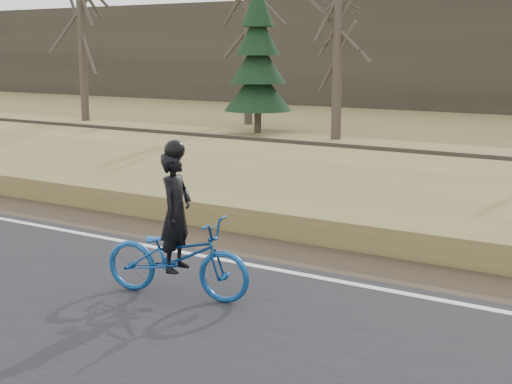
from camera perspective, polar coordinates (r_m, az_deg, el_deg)
The scene contains 11 objects.
ground at distance 12.11m, azimuth -12.47°, elevation -4.14°, with size 120.00×120.00×0.00m, color olive.
edge_line at distance 12.24m, azimuth -11.84°, elevation -3.65°, with size 120.00×0.12×0.01m, color silver.
shoulder at distance 12.96m, azimuth -8.78°, elevation -2.90°, with size 120.00×1.60×0.04m, color #473A2B.
embankment at distance 15.26m, azimuth -1.48°, elevation 0.16°, with size 120.00×5.00×0.44m, color olive.
ballast at distance 18.50m, azimuth 5.00°, elevation 2.12°, with size 120.00×3.00×0.45m, color slate.
railroad at distance 18.45m, azimuth 5.02°, elevation 3.05°, with size 120.00×2.40×0.29m.
cyclist at distance 9.14m, azimuth -6.36°, elevation -4.47°, with size 2.08×1.07×2.03m.
bare_tree_far_left at distance 33.29m, azimuth -13.81°, elevation 12.95°, with size 0.36×0.36×8.58m, color #4C4238.
bare_tree_left at distance 30.77m, azimuth -0.64°, elevation 13.15°, with size 0.36×0.36×8.28m, color #4C4238.
bare_tree_near_left at distance 25.71m, azimuth 6.55°, elevation 11.17°, with size 0.36×0.36×6.26m, color #4C4238.
conifer at distance 27.52m, azimuth 0.15°, elevation 10.33°, with size 2.60×2.60×5.68m.
Camera 1 is at (8.23, -8.30, 3.18)m, focal length 50.00 mm.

